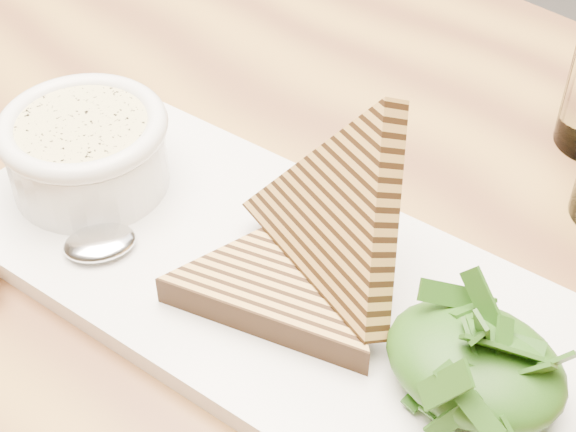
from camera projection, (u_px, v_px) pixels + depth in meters
The scene contains 11 objects.
table_top at pixel (414, 372), 0.56m from camera, with size 1.27×0.84×0.04m, color #A67736.
table_leg_bl at pixel (182, 177), 1.30m from camera, with size 0.06×0.06×0.73m, color #A67736.
platter at pixel (270, 279), 0.58m from camera, with size 0.45×0.20×0.02m, color white.
soup_bowl at pixel (88, 159), 0.63m from camera, with size 0.11×0.11×0.04m, color white.
soup at pixel (82, 128), 0.61m from camera, with size 0.09×0.09×0.01m, color #DCCE84.
bowl_rim at pixel (82, 126), 0.61m from camera, with size 0.12×0.12×0.01m, color white.
sandwich_flat at pixel (287, 281), 0.56m from camera, with size 0.16×0.16×0.02m, color gold, non-canonical shape.
sandwich_lean at pixel (338, 215), 0.54m from camera, with size 0.16×0.16×0.09m, color gold, non-canonical shape.
salad_base at pixel (475, 364), 0.50m from camera, with size 0.11×0.08×0.04m, color #15420F.
arugula_pile at pixel (477, 356), 0.49m from camera, with size 0.11×0.10×0.05m, color #345B18, non-canonical shape.
spoon_bowl at pixel (100, 243), 0.59m from camera, with size 0.04×0.05×0.01m, color silver.
Camera 1 is at (0.37, -0.44, 1.20)m, focal length 55.00 mm.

